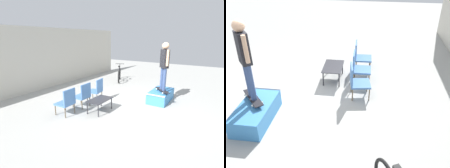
% 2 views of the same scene
% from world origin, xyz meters
% --- Properties ---
extents(ground_plane, '(24.00, 24.00, 0.00)m').
position_xyz_m(ground_plane, '(0.00, 0.00, 0.00)').
color(ground_plane, '#A8A8A3').
extents(house_wall_back, '(12.00, 0.06, 3.00)m').
position_xyz_m(house_wall_back, '(0.00, 4.78, 1.50)').
color(house_wall_back, beige).
rests_on(house_wall_back, ground_plane).
extents(skate_ramp_box, '(1.45, 0.72, 0.45)m').
position_xyz_m(skate_ramp_box, '(1.18, -0.74, 0.21)').
color(skate_ramp_box, '#3D84C6').
rests_on(skate_ramp_box, ground_plane).
extents(skateboard_on_ramp, '(0.78, 0.74, 0.07)m').
position_xyz_m(skateboard_on_ramp, '(1.01, -0.84, 0.51)').
color(skateboard_on_ramp, black).
rests_on(skateboard_on_ramp, skate_ramp_box).
extents(person_skater, '(0.45, 0.40, 1.82)m').
position_xyz_m(person_skater, '(1.01, -0.84, 1.61)').
color(person_skater, '#384C7A').
rests_on(person_skater, skateboard_on_ramp).
extents(coffee_table, '(0.90, 0.56, 0.44)m').
position_xyz_m(coffee_table, '(-1.00, 0.73, 0.39)').
color(coffee_table, '#2D2D33').
rests_on(coffee_table, ground_plane).
extents(patio_chair_left, '(0.54, 0.54, 0.91)m').
position_xyz_m(patio_chair_left, '(-1.81, 1.49, 0.48)').
color(patio_chair_left, brown).
rests_on(patio_chair_left, ground_plane).
extents(patio_chair_center, '(0.53, 0.53, 0.91)m').
position_xyz_m(patio_chair_center, '(-1.00, 1.49, 0.48)').
color(patio_chair_center, brown).
rests_on(patio_chair_center, ground_plane).
extents(patio_chair_right, '(0.59, 0.59, 0.91)m').
position_xyz_m(patio_chair_right, '(-0.18, 1.49, 0.48)').
color(patio_chair_right, brown).
rests_on(patio_chair_right, ground_plane).
extents(bicycle, '(1.54, 0.81, 0.99)m').
position_xyz_m(bicycle, '(3.22, 2.38, 0.38)').
color(bicycle, black).
rests_on(bicycle, ground_plane).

